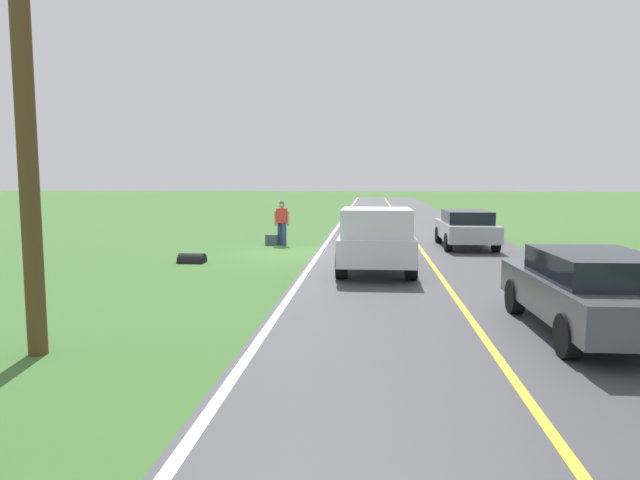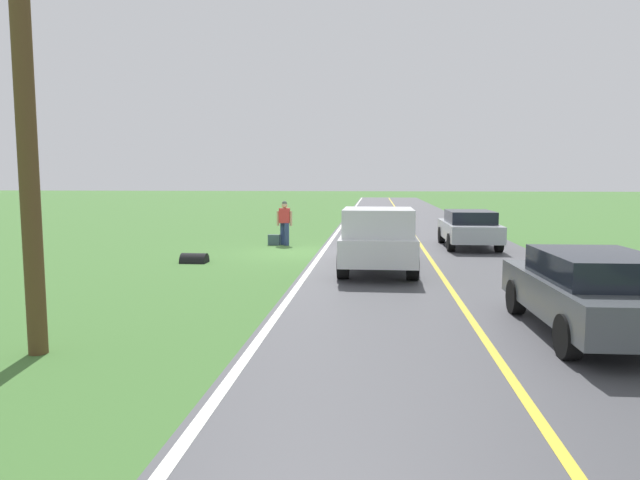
{
  "view_description": "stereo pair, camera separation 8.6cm",
  "coord_description": "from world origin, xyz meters",
  "px_view_note": "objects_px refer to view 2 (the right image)",
  "views": [
    {
      "loc": [
        -2.6,
        19.83,
        2.61
      ],
      "look_at": [
        -1.71,
        9.87,
        1.53
      ],
      "focal_mm": 31.85,
      "sensor_mm": 36.0,
      "label": 1
    },
    {
      "loc": [
        -2.69,
        19.82,
        2.61
      ],
      "look_at": [
        -1.71,
        9.87,
        1.53
      ],
      "focal_mm": 31.85,
      "sensor_mm": 36.0,
      "label": 2
    }
  ],
  "objects_px": {
    "utility_pole_roadside": "(23,69)",
    "sedan_mid_oncoming": "(592,291)",
    "pickup_truck_passing": "(378,237)",
    "hitchhiker_walking": "(285,220)",
    "suitcase_carried": "(274,240)",
    "sedan_near_oncoming": "(469,228)"
  },
  "relations": [
    {
      "from": "utility_pole_roadside",
      "to": "sedan_mid_oncoming",
      "type": "bearing_deg",
      "value": -167.75
    },
    {
      "from": "pickup_truck_passing",
      "to": "hitchhiker_walking",
      "type": "bearing_deg",
      "value": -58.58
    },
    {
      "from": "hitchhiker_walking",
      "to": "utility_pole_roadside",
      "type": "xyz_separation_m",
      "value": [
        1.46,
        14.22,
        3.19
      ]
    },
    {
      "from": "utility_pole_roadside",
      "to": "pickup_truck_passing",
      "type": "bearing_deg",
      "value": -121.66
    },
    {
      "from": "hitchhiker_walking",
      "to": "suitcase_carried",
      "type": "bearing_deg",
      "value": 8.86
    },
    {
      "from": "pickup_truck_passing",
      "to": "sedan_near_oncoming",
      "type": "relative_size",
      "value": 1.23
    },
    {
      "from": "pickup_truck_passing",
      "to": "sedan_mid_oncoming",
      "type": "bearing_deg",
      "value": 119.0
    },
    {
      "from": "suitcase_carried",
      "to": "sedan_mid_oncoming",
      "type": "distance_m",
      "value": 14.45
    },
    {
      "from": "suitcase_carried",
      "to": "sedan_near_oncoming",
      "type": "bearing_deg",
      "value": 92.17
    },
    {
      "from": "sedan_near_oncoming",
      "to": "suitcase_carried",
      "type": "bearing_deg",
      "value": 0.17
    },
    {
      "from": "hitchhiker_walking",
      "to": "suitcase_carried",
      "type": "relative_size",
      "value": 3.8
    },
    {
      "from": "sedan_near_oncoming",
      "to": "pickup_truck_passing",
      "type": "bearing_deg",
      "value": 59.48
    },
    {
      "from": "suitcase_carried",
      "to": "hitchhiker_walking",
      "type": "bearing_deg",
      "value": 100.86
    },
    {
      "from": "utility_pole_roadside",
      "to": "sedan_near_oncoming",
      "type": "bearing_deg",
      "value": -121.19
    },
    {
      "from": "sedan_near_oncoming",
      "to": "utility_pole_roadside",
      "type": "distance_m",
      "value": 16.92
    },
    {
      "from": "hitchhiker_walking",
      "to": "sedan_mid_oncoming",
      "type": "height_order",
      "value": "hitchhiker_walking"
    },
    {
      "from": "pickup_truck_passing",
      "to": "sedan_mid_oncoming",
      "type": "xyz_separation_m",
      "value": [
        -3.54,
        6.39,
        -0.21
      ]
    },
    {
      "from": "utility_pole_roadside",
      "to": "hitchhiker_walking",
      "type": "bearing_deg",
      "value": -95.87
    },
    {
      "from": "suitcase_carried",
      "to": "utility_pole_roadside",
      "type": "height_order",
      "value": "utility_pole_roadside"
    },
    {
      "from": "sedan_near_oncoming",
      "to": "sedan_mid_oncoming",
      "type": "distance_m",
      "value": 12.3
    },
    {
      "from": "suitcase_carried",
      "to": "pickup_truck_passing",
      "type": "bearing_deg",
      "value": 36.59
    },
    {
      "from": "suitcase_carried",
      "to": "utility_pole_roadside",
      "type": "bearing_deg",
      "value": -2.2
    }
  ]
}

